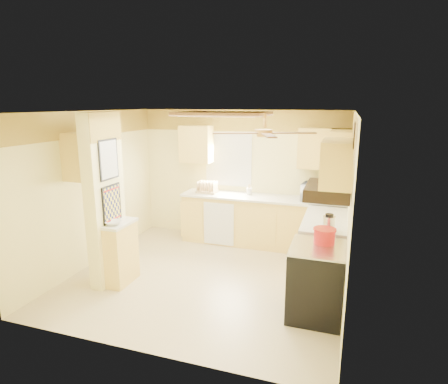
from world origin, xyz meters
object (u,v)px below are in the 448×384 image
(microwave, at_px, (319,192))
(dutch_oven, at_px, (324,236))
(kettle, at_px, (329,224))
(bowl, at_px, (114,223))
(stove, at_px, (316,281))

(microwave, xyz_separation_m, dutch_oven, (0.22, -1.99, -0.09))
(microwave, height_order, dutch_oven, microwave)
(dutch_oven, relative_size, kettle, 1.14)
(bowl, bearing_deg, dutch_oven, 5.29)
(bowl, bearing_deg, microwave, 40.42)
(kettle, bearing_deg, microwave, 99.02)
(microwave, bearing_deg, bowl, 48.08)
(kettle, bearing_deg, dutch_oven, -94.82)
(microwave, xyz_separation_m, bowl, (-2.65, -2.26, -0.13))
(stove, xyz_separation_m, dutch_oven, (0.06, 0.15, 0.55))
(bowl, distance_m, kettle, 2.98)
(microwave, distance_m, dutch_oven, 2.00)
(bowl, relative_size, dutch_oven, 0.80)
(bowl, bearing_deg, stove, 2.41)
(stove, relative_size, dutch_oven, 3.24)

